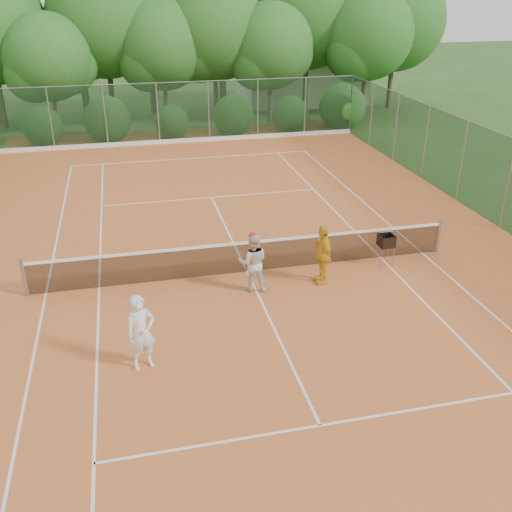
{
  "coord_description": "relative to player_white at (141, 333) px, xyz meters",
  "views": [
    {
      "loc": [
        -3.04,
        -14.12,
        7.52
      ],
      "look_at": [
        -0.02,
        -1.2,
        1.1
      ],
      "focal_mm": 40.0,
      "sensor_mm": 36.0,
      "label": 1
    }
  ],
  "objects": [
    {
      "name": "ground",
      "position": [
        3.11,
        3.81,
        -0.88
      ],
      "size": [
        120.0,
        120.0,
        0.0
      ],
      "primitive_type": "plane",
      "color": "#294D1B",
      "rests_on": "ground"
    },
    {
      "name": "clay_court",
      "position": [
        3.11,
        3.81,
        -0.87
      ],
      "size": [
        18.0,
        36.0,
        0.02
      ],
      "primitive_type": "cube",
      "color": "#CD6B2F",
      "rests_on": "ground"
    },
    {
      "name": "club_building",
      "position": [
        12.11,
        27.81,
        0.62
      ],
      "size": [
        8.0,
        5.0,
        3.0
      ],
      "primitive_type": "cube",
      "color": "beige",
      "rests_on": "ground"
    },
    {
      "name": "tennis_net",
      "position": [
        3.11,
        3.81,
        -0.35
      ],
      "size": [
        11.97,
        0.1,
        1.1
      ],
      "color": "gray",
      "rests_on": "clay_court"
    },
    {
      "name": "player_white",
      "position": [
        0.0,
        0.0,
        0.0
      ],
      "size": [
        0.72,
        0.58,
        1.72
      ],
      "primitive_type": "imported",
      "rotation": [
        0.0,
        0.0,
        0.31
      ],
      "color": "white",
      "rests_on": "clay_court"
    },
    {
      "name": "player_center_grp",
      "position": [
        3.05,
        2.8,
        -0.04
      ],
      "size": [
        0.89,
        0.75,
        1.65
      ],
      "color": "beige",
      "rests_on": "clay_court"
    },
    {
      "name": "player_yellow",
      "position": [
        4.97,
        2.79,
        -0.02
      ],
      "size": [
        0.47,
        1.01,
        1.68
      ],
      "primitive_type": "imported",
      "rotation": [
        0.0,
        0.0,
        -1.51
      ],
      "color": "gold",
      "rests_on": "clay_court"
    },
    {
      "name": "ball_hopper",
      "position": [
        7.12,
        3.39,
        -0.12
      ],
      "size": [
        0.41,
        0.41,
        0.94
      ],
      "rotation": [
        0.0,
        0.0,
        -0.16
      ],
      "color": "gray",
      "rests_on": "clay_court"
    },
    {
      "name": "stray_ball_a",
      "position": [
        3.58,
        14.23,
        -0.83
      ],
      "size": [
        0.07,
        0.07,
        0.07
      ],
      "primitive_type": "sphere",
      "color": "#D0E936",
      "rests_on": "clay_court"
    },
    {
      "name": "stray_ball_b",
      "position": [
        4.58,
        16.12,
        -0.83
      ],
      "size": [
        0.07,
        0.07,
        0.07
      ],
      "primitive_type": "sphere",
      "color": "yellow",
      "rests_on": "clay_court"
    },
    {
      "name": "stray_ball_c",
      "position": [
        7.22,
        14.82,
        -0.83
      ],
      "size": [
        0.07,
        0.07,
        0.07
      ],
      "primitive_type": "sphere",
      "color": "yellow",
      "rests_on": "clay_court"
    },
    {
      "name": "court_markings",
      "position": [
        3.11,
        3.81,
        -0.86
      ],
      "size": [
        11.03,
        23.83,
        0.01
      ],
      "color": "white",
      "rests_on": "clay_court"
    },
    {
      "name": "fence_back",
      "position": [
        3.11,
        18.81,
        0.64
      ],
      "size": [
        18.07,
        0.07,
        3.0
      ],
      "color": "#19381E",
      "rests_on": "clay_court"
    },
    {
      "name": "tropical_treeline",
      "position": [
        4.54,
        24.03,
        4.23
      ],
      "size": [
        32.1,
        8.49,
        15.03
      ],
      "color": "brown",
      "rests_on": "ground"
    }
  ]
}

